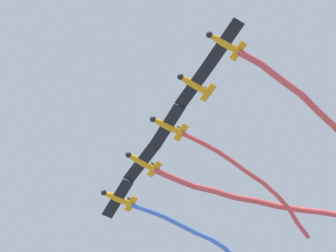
{
  "coord_description": "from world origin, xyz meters",
  "views": [
    {
      "loc": [
        14.49,
        -44.28,
        6.92
      ],
      "look_at": [
        5.87,
        -1.54,
        83.78
      ],
      "focal_mm": 70.07,
      "sensor_mm": 36.0,
      "label": 1
    }
  ],
  "objects_px": {
    "airplane_slot": "(195,85)",
    "airplane_trail": "(224,43)",
    "airplane_lead": "(118,198)",
    "airplane_right_wing": "(167,126)",
    "airplane_left_wing": "(142,162)"
  },
  "relations": [
    {
      "from": "airplane_right_wing",
      "to": "airplane_slot",
      "type": "xyz_separation_m",
      "value": [
        4.69,
        -5.18,
        0.3
      ]
    },
    {
      "from": "airplane_lead",
      "to": "airplane_left_wing",
      "type": "xyz_separation_m",
      "value": [
        4.7,
        -5.18,
        0.3
      ]
    },
    {
      "from": "airplane_lead",
      "to": "airplane_slot",
      "type": "xyz_separation_m",
      "value": [
        14.07,
        -15.53,
        0.3
      ]
    },
    {
      "from": "airplane_slot",
      "to": "airplane_trail",
      "type": "bearing_deg",
      "value": 88.59
    },
    {
      "from": "airplane_left_wing",
      "to": "airplane_right_wing",
      "type": "bearing_deg",
      "value": 87.1
    },
    {
      "from": "airplane_lead",
      "to": "airplane_trail",
      "type": "xyz_separation_m",
      "value": [
        18.76,
        -20.7,
        0.0
      ]
    },
    {
      "from": "airplane_left_wing",
      "to": "airplane_trail",
      "type": "bearing_deg",
      "value": 87.1
    },
    {
      "from": "airplane_slot",
      "to": "airplane_trail",
      "type": "distance_m",
      "value": 6.99
    },
    {
      "from": "airplane_left_wing",
      "to": "airplane_right_wing",
      "type": "distance_m",
      "value": 6.98
    },
    {
      "from": "airplane_right_wing",
      "to": "airplane_trail",
      "type": "xyz_separation_m",
      "value": [
        9.38,
        -10.35,
        0.0
      ]
    },
    {
      "from": "airplane_trail",
      "to": "airplane_slot",
      "type": "bearing_deg",
      "value": -90.09
    },
    {
      "from": "airplane_lead",
      "to": "airplane_trail",
      "type": "relative_size",
      "value": 1.02
    },
    {
      "from": "airplane_lead",
      "to": "airplane_slot",
      "type": "height_order",
      "value": "airplane_slot"
    },
    {
      "from": "airplane_right_wing",
      "to": "airplane_trail",
      "type": "relative_size",
      "value": 1.02
    },
    {
      "from": "airplane_lead",
      "to": "airplane_slot",
      "type": "bearing_deg",
      "value": 92.49
    }
  ]
}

